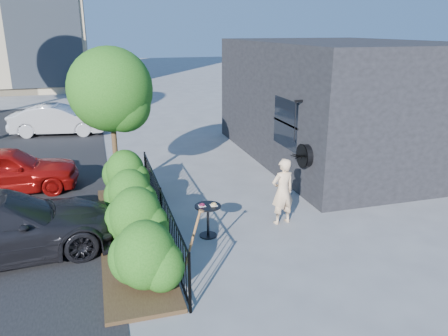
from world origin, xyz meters
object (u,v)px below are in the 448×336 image
object	(u,v)px
woman	(283,191)
car_silver	(58,120)
cafe_table	(208,215)
car_red	(6,170)
shovel	(190,247)
patio_tree	(113,95)

from	to	relation	value
woman	car_silver	bearing A→B (deg)	-72.27
cafe_table	car_red	bearing A→B (deg)	138.21
shovel	car_red	xyz separation A→B (m)	(-4.01, 5.72, 0.06)
patio_tree	woman	xyz separation A→B (m)	(3.54, -2.99, -1.97)
patio_tree	shovel	xyz separation A→B (m)	(0.98, -4.67, -2.17)
cafe_table	car_silver	distance (m)	11.84
patio_tree	shovel	bearing A→B (deg)	-78.12
cafe_table	woman	distance (m)	1.88
woman	cafe_table	bearing A→B (deg)	-3.52
cafe_table	car_red	xyz separation A→B (m)	(-4.72, 4.22, 0.15)
woman	car_red	distance (m)	7.71
woman	shovel	world-z (taller)	woman
woman	car_red	world-z (taller)	woman
shovel	car_red	bearing A→B (deg)	125.03
woman	car_silver	size ratio (longest dim) A/B	0.41
woman	shovel	distance (m)	3.07
patio_tree	cafe_table	xyz separation A→B (m)	(1.70, -3.17, -2.26)
cafe_table	shovel	xyz separation A→B (m)	(-0.72, -1.49, 0.08)
patio_tree	woman	size ratio (longest dim) A/B	2.48
cafe_table	woman	world-z (taller)	woman
woman	shovel	bearing A→B (deg)	24.05
shovel	patio_tree	bearing A→B (deg)	101.88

